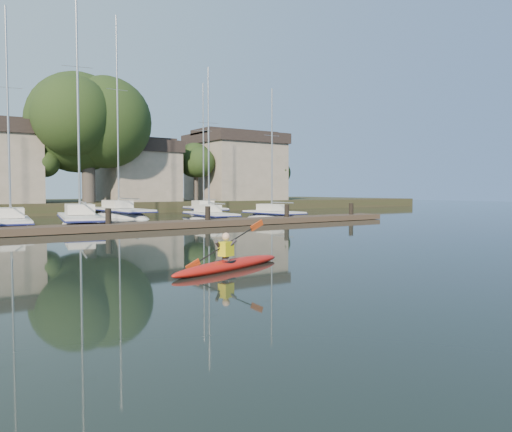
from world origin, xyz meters
TOP-DOWN VIEW (x-y plane):
  - ground at (0.00, 0.00)m, footprint 160.00×160.00m
  - kayak at (-4.39, -0.54)m, footprint 4.37×2.04m
  - dock at (0.00, 14.00)m, footprint 34.00×2.00m
  - sailboat_1 at (-7.09, 18.26)m, footprint 3.08×8.46m
  - sailboat_2 at (-3.28, 18.37)m, footprint 4.04×10.14m
  - sailboat_3 at (5.80, 18.73)m, footprint 2.82×7.63m
  - sailboat_4 at (10.96, 18.17)m, footprint 2.42×6.59m
  - sailboat_6 at (2.30, 27.34)m, footprint 2.67×11.11m
  - sailboat_7 at (10.10, 27.43)m, footprint 3.38×8.32m
  - shore at (1.61, 40.29)m, footprint 90.00×25.25m

SIDE VIEW (x-z plane):
  - sailboat_2 at x=-3.28m, z-range -8.39..7.98m
  - sailboat_6 at x=2.30m, z-range -8.99..8.58m
  - sailboat_7 at x=10.10m, z-range -6.71..6.32m
  - sailboat_1 at x=-7.09m, z-range -6.94..6.58m
  - sailboat_3 at x=5.80m, z-range -6.19..5.83m
  - sailboat_4 at x=10.96m, z-range -5.67..5.31m
  - ground at x=0.00m, z-range 0.00..0.00m
  - kayak at x=-4.39m, z-range -0.54..0.88m
  - dock at x=0.00m, z-range -0.70..1.10m
  - shore at x=1.61m, z-range -3.15..9.60m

